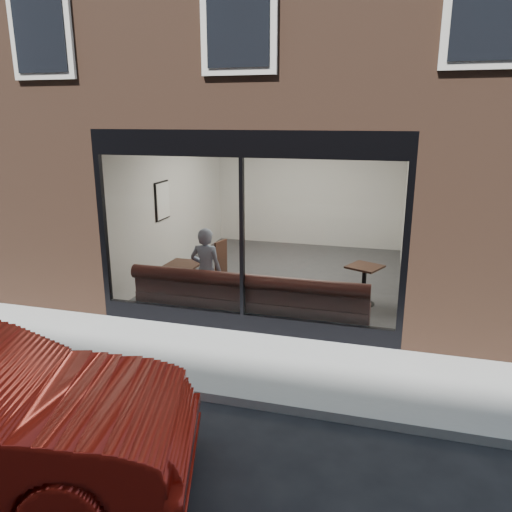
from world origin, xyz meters
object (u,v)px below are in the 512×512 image
(person, at_px, (206,271))
(cafe_table_left, at_px, (184,264))
(cafe_chair_left, at_px, (214,273))
(banquette, at_px, (250,309))
(cafe_table_right, at_px, (365,267))

(person, relative_size, cafe_table_left, 2.57)
(cafe_table_left, xyz_separation_m, cafe_chair_left, (0.15, 1.16, -0.50))
(banquette, bearing_deg, cafe_chair_left, 126.73)
(person, bearing_deg, banquette, 164.92)
(banquette, height_order, cafe_table_right, cafe_table_right)
(person, distance_m, cafe_table_right, 2.90)
(banquette, xyz_separation_m, person, (-0.86, 0.21, 0.55))
(banquette, bearing_deg, cafe_table_right, 36.39)
(person, relative_size, cafe_chair_left, 3.67)
(cafe_table_right, bearing_deg, cafe_table_left, -167.02)
(banquette, relative_size, cafe_table_right, 7.16)
(banquette, height_order, person, person)
(cafe_chair_left, bearing_deg, cafe_table_right, -175.02)
(banquette, xyz_separation_m, cafe_chair_left, (-1.30, 1.74, 0.01))
(cafe_chair_left, bearing_deg, cafe_table_left, 94.82)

